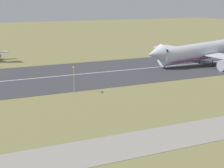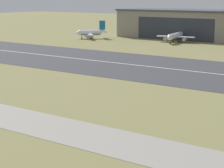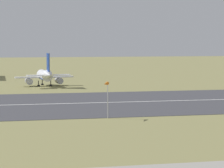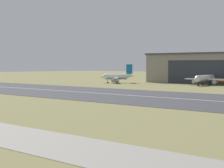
{
  "view_description": "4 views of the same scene",
  "coord_description": "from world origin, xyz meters",
  "views": [
    {
      "loc": [
        -8.96,
        -24.61,
        23.15
      ],
      "look_at": [
        33.53,
        50.28,
        6.45
      ],
      "focal_mm": 70.0,
      "sensor_mm": 36.0,
      "label": 1
    },
    {
      "loc": [
        71.83,
        -19.69,
        22.32
      ],
      "look_at": [
        17.65,
        55.33,
        3.41
      ],
      "focal_mm": 70.0,
      "sensor_mm": 36.0,
      "label": 2
    },
    {
      "loc": [
        16.67,
        -18.46,
        14.14
      ],
      "look_at": [
        33.64,
        58.92,
        7.56
      ],
      "focal_mm": 85.0,
      "sensor_mm": 36.0,
      "label": 3
    },
    {
      "loc": [
        77.09,
        0.5,
        9.45
      ],
      "look_at": [
        28.18,
        51.62,
        6.19
      ],
      "focal_mm": 70.0,
      "sensor_mm": 36.0,
      "label": 4
    }
  ],
  "objects": [
    {
      "name": "airplane_parked_west",
      "position": [
        31.19,
        144.46,
        3.2
      ],
      "size": [
        18.18,
        17.12,
        10.28
      ],
      "color": "white",
      "rests_on": "ground_plane"
    },
    {
      "name": "windsock_pole",
      "position": [
        35.75,
        73.58,
        6.0
      ],
      "size": [
        1.66,
        2.57,
        6.68
      ],
      "color": "#B7B7BC",
      "rests_on": "ground_plane"
    }
  ]
}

